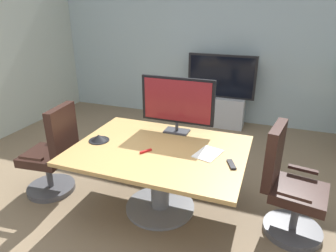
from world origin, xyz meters
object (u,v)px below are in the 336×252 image
Objects in this scene: wall_display_unit at (220,103)px; conference_phone at (99,138)px; office_chair_left at (53,158)px; tv_monitor at (177,102)px; conference_table at (160,164)px; office_chair_right at (288,191)px; remote_control at (231,164)px.

conference_phone is at bearing -106.37° from wall_display_unit.
office_chair_left is 1.30× the size of tv_monitor.
office_chair_left is at bearing -173.99° from conference_table.
office_chair_right is 1.30× the size of tv_monitor.
office_chair_left is 1.58m from tv_monitor.
office_chair_right is 1.99m from conference_phone.
office_chair_left is at bearing 105.47° from office_chair_right.
conference_table is at bearing 149.55° from remote_control.
tv_monitor is (-1.25, 0.36, 0.64)m from office_chair_right.
tv_monitor is at bearing 118.39° from remote_control.
conference_table is at bearing 89.70° from office_chair_left.
remote_control is at bearing -6.97° from conference_table.
tv_monitor is at bearing 83.88° from office_chair_right.
wall_display_unit reaches higher than conference_table.
office_chair_right is (1.28, 0.11, -0.10)m from conference_table.
tv_monitor is 3.82× the size of conference_phone.
conference_phone reaches higher than remote_control.
tv_monitor is at bearing -92.31° from wall_display_unit.
conference_table is at bearing 4.82° from conference_phone.
wall_display_unit is 2.84m from remote_control.
office_chair_left is at bearing -116.50° from wall_display_unit.
remote_control is (0.75, -0.09, 0.20)m from conference_table.
conference_table is at bearing 104.97° from office_chair_right.
office_chair_right is at bearing -16.08° from tv_monitor.
remote_control is at bearing 120.90° from office_chair_right.
tv_monitor reaches higher than remote_control.
wall_display_unit is 5.95× the size of conference_phone.
wall_display_unit is at bearing 87.69° from tv_monitor.
remote_control reaches higher than conference_table.
tv_monitor is at bearing 36.69° from conference_phone.
office_chair_left is 6.41× the size of remote_control.
conference_phone is (-0.68, -0.06, 0.22)m from conference_table.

